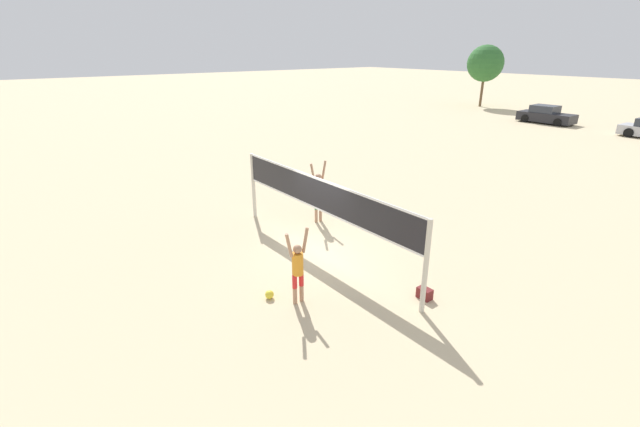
{
  "coord_description": "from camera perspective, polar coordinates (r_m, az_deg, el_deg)",
  "views": [
    {
      "loc": [
        9.38,
        -7.36,
        5.95
      ],
      "look_at": [
        0.0,
        0.0,
        1.33
      ],
      "focal_mm": 24.0,
      "sensor_mm": 36.0,
      "label": 1
    }
  ],
  "objects": [
    {
      "name": "ground_plane",
      "position": [
        13.33,
        -0.0,
        -5.34
      ],
      "size": [
        200.0,
        200.0,
        0.0
      ],
      "primitive_type": "plane",
      "color": "beige"
    },
    {
      "name": "volleyball_net",
      "position": [
        12.66,
        -0.0,
        1.59
      ],
      "size": [
        8.09,
        0.13,
        2.42
      ],
      "color": "beige",
      "rests_on": "ground_plane"
    },
    {
      "name": "player_spiker",
      "position": [
        10.46,
        -2.99,
        -6.99
      ],
      "size": [
        0.28,
        0.68,
        1.95
      ],
      "rotation": [
        0.0,
        0.0,
        1.57
      ],
      "color": "tan",
      "rests_on": "ground_plane"
    },
    {
      "name": "player_blocker",
      "position": [
        15.3,
        -0.22,
        3.06
      ],
      "size": [
        0.28,
        0.72,
        2.25
      ],
      "rotation": [
        0.0,
        0.0,
        -1.57
      ],
      "color": "tan",
      "rests_on": "ground_plane"
    },
    {
      "name": "volleyball",
      "position": [
        11.12,
        -6.76,
        -10.67
      ],
      "size": [
        0.22,
        0.22,
        0.22
      ],
      "color": "yellow",
      "rests_on": "ground_plane"
    },
    {
      "name": "gear_bag",
      "position": [
        11.35,
        13.77,
        -10.3
      ],
      "size": [
        0.37,
        0.24,
        0.28
      ],
      "color": "maroon",
      "rests_on": "ground_plane"
    },
    {
      "name": "parked_car_near",
      "position": [
        41.7,
        27.89,
        11.5
      ],
      "size": [
        4.4,
        1.96,
        1.46
      ],
      "rotation": [
        0.0,
        0.0,
        0.01
      ],
      "color": "#232328",
      "rests_on": "ground_plane"
    },
    {
      "name": "tree_left_cluster",
      "position": [
        50.87,
        21.19,
        18.15
      ],
      "size": [
        3.74,
        3.74,
        6.32
      ],
      "color": "brown",
      "rests_on": "ground_plane"
    }
  ]
}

